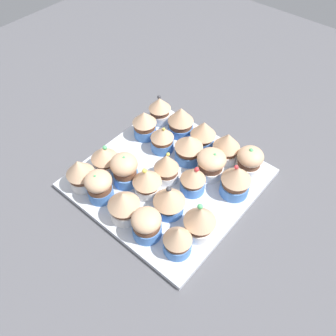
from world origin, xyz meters
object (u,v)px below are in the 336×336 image
(cupcake_9, at_px, (145,124))
(cupcake_14, at_px, (147,181))
(cupcake_5, at_px, (236,180))
(cupcake_6, at_px, (211,163))
(cupcake_11, at_px, (168,168))
(cupcake_21, at_px, (80,173))
(cupcake_10, at_px, (193,179))
(cupcake_2, at_px, (204,135))
(cupcake_15, at_px, (125,169))
(cupcake_17, at_px, (178,239))
(cupcake_18, at_px, (147,224))
(cupcake_4, at_px, (160,109))
(cupcake_19, at_px, (122,203))
(baking_tray, at_px, (168,178))
(cupcake_0, at_px, (250,160))
(cupcake_7, at_px, (188,147))
(cupcake_13, at_px, (169,200))
(cupcake_3, at_px, (181,120))
(cupcake_16, at_px, (105,158))
(cupcake_8, at_px, (162,138))
(cupcake_20, at_px, (99,186))
(cupcake_12, at_px, (200,221))
(cupcake_1, at_px, (226,147))

(cupcake_9, height_order, cupcake_14, same)
(cupcake_5, height_order, cupcake_14, cupcake_5)
(cupcake_6, distance_m, cupcake_11, 0.10)
(cupcake_21, bearing_deg, cupcake_10, -142.69)
(cupcake_2, distance_m, cupcake_14, 0.19)
(cupcake_10, relative_size, cupcake_15, 0.90)
(cupcake_17, relative_size, cupcake_18, 1.11)
(cupcake_2, height_order, cupcake_5, cupcake_5)
(cupcake_4, bearing_deg, cupcake_6, 163.04)
(cupcake_14, height_order, cupcake_15, cupcake_15)
(cupcake_6, distance_m, cupcake_19, 0.21)
(baking_tray, relative_size, cupcake_2, 4.76)
(cupcake_4, bearing_deg, cupcake_15, 110.71)
(cupcake_0, height_order, cupcake_9, cupcake_9)
(cupcake_14, bearing_deg, cupcake_7, -91.19)
(cupcake_0, distance_m, cupcake_7, 0.14)
(baking_tray, height_order, cupcake_17, cupcake_17)
(cupcake_17, bearing_deg, cupcake_5, -91.75)
(cupcake_19, bearing_deg, cupcake_0, -116.02)
(cupcake_13, relative_size, cupcake_18, 1.11)
(cupcake_3, bearing_deg, cupcake_14, 108.69)
(cupcake_5, relative_size, cupcake_10, 1.12)
(cupcake_6, bearing_deg, cupcake_14, 61.25)
(cupcake_16, bearing_deg, cupcake_14, -174.70)
(cupcake_0, relative_size, cupcake_8, 0.99)
(cupcake_3, distance_m, cupcake_5, 0.22)
(cupcake_6, height_order, cupcake_18, cupcake_6)
(cupcake_16, distance_m, cupcake_19, 0.13)
(cupcake_0, bearing_deg, cupcake_20, 53.27)
(cupcake_2, distance_m, cupcake_12, 0.23)
(cupcake_8, relative_size, cupcake_9, 0.95)
(cupcake_0, height_order, cupcake_19, cupcake_19)
(cupcake_4, height_order, cupcake_21, cupcake_21)
(cupcake_7, bearing_deg, cupcake_13, 114.38)
(cupcake_2, xyz_separation_m, cupcake_4, (0.14, -0.00, -0.00))
(cupcake_5, xyz_separation_m, cupcake_21, (0.26, 0.20, 0.00))
(cupcake_8, bearing_deg, cupcake_11, 138.00)
(cupcake_1, bearing_deg, cupcake_17, 104.32)
(cupcake_10, xyz_separation_m, cupcake_15, (0.12, 0.08, 0.00))
(cupcake_8, relative_size, cupcake_18, 1.05)
(cupcake_5, bearing_deg, cupcake_12, 91.05)
(cupcake_1, xyz_separation_m, cupcake_9, (0.19, 0.06, -0.00))
(cupcake_19, bearing_deg, cupcake_16, -27.78)
(cupcake_0, relative_size, cupcake_2, 0.91)
(cupcake_4, relative_size, cupcake_14, 1.01)
(baking_tray, xyz_separation_m, cupcake_6, (-0.06, -0.07, 0.04))
(cupcake_0, relative_size, cupcake_19, 0.94)
(cupcake_16, bearing_deg, cupcake_1, -133.25)
(cupcake_11, bearing_deg, cupcake_4, -43.87)
(cupcake_14, height_order, cupcake_17, same)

